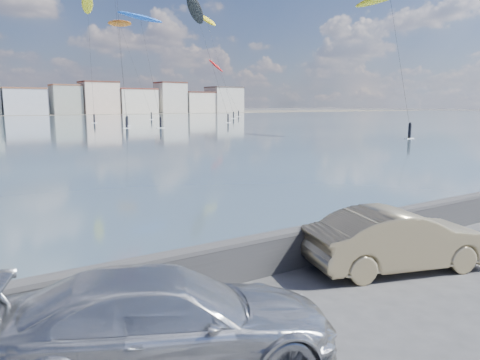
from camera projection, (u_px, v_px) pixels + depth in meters
name	position (u px, v px, depth m)	size (l,w,h in m)	color
ground	(313.00, 325.00, 8.98)	(700.00, 700.00, 0.00)	#333335
seawall	(236.00, 258.00, 11.10)	(400.00, 0.36, 1.08)	#28282B
car_silver	(167.00, 321.00, 7.42)	(2.24, 5.52, 1.60)	#B5B7BD
car_champagne	(399.00, 239.00, 11.94)	(1.66, 4.77, 1.57)	tan
kitesurfer_5	(207.00, 21.00, 137.16)	(3.92, 16.71, 31.23)	yellow
kitesurfer_7	(216.00, 67.00, 161.73)	(3.67, 18.67, 20.11)	red
kitesurfer_10	(140.00, 19.00, 83.68)	(8.40, 9.72, 20.65)	blue
kitesurfer_11	(87.00, 5.00, 109.45)	(6.68, 17.26, 29.50)	yellow
kitesurfer_16	(196.00, 11.00, 104.75)	(8.73, 13.11, 28.31)	black
kitesurfer_19	(120.00, 24.00, 131.21)	(6.01, 20.87, 28.03)	orange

